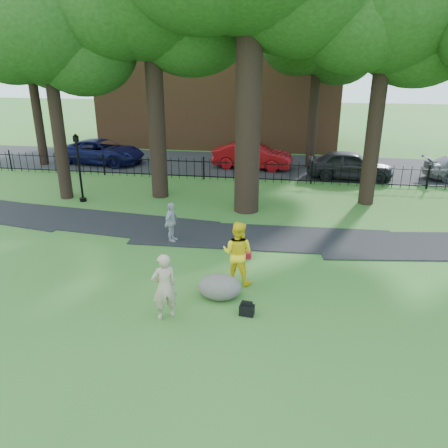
% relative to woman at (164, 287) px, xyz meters
% --- Properties ---
extents(ground, '(120.00, 120.00, 0.00)m').
position_rel_woman_xyz_m(ground, '(1.13, 2.03, -0.92)').
color(ground, '#2F6724').
rests_on(ground, ground).
extents(footpath, '(36.07, 3.85, 0.03)m').
position_rel_woman_xyz_m(footpath, '(2.13, 5.93, -0.92)').
color(footpath, black).
rests_on(footpath, ground).
extents(street, '(80.00, 7.00, 0.02)m').
position_rel_woman_xyz_m(street, '(1.13, 18.03, -0.92)').
color(street, black).
rests_on(street, ground).
extents(iron_fence, '(44.00, 0.04, 1.20)m').
position_rel_woman_xyz_m(iron_fence, '(1.13, 14.03, -0.32)').
color(iron_fence, black).
rests_on(iron_fence, ground).
extents(brick_building, '(18.00, 8.00, 12.00)m').
position_rel_woman_xyz_m(brick_building, '(-2.87, 26.03, 5.08)').
color(brick_building, brown).
rests_on(brick_building, ground).
extents(tree_row, '(26.82, 7.96, 12.42)m').
position_rel_woman_xyz_m(tree_row, '(1.64, 10.43, 7.23)').
color(tree_row, black).
rests_on(tree_row, ground).
extents(woman, '(0.80, 0.75, 1.85)m').
position_rel_woman_xyz_m(woman, '(0.00, 0.00, 0.00)').
color(woman, tan).
rests_on(woman, ground).
extents(man, '(1.10, 0.94, 1.98)m').
position_rel_woman_xyz_m(man, '(1.63, 2.24, 0.07)').
color(man, yellow).
rests_on(man, ground).
extents(pedestrian, '(0.54, 0.95, 1.52)m').
position_rel_woman_xyz_m(pedestrian, '(-1.23, 5.03, -0.16)').
color(pedestrian, '#AEADB2').
rests_on(pedestrian, ground).
extents(boulder, '(1.40, 1.15, 0.74)m').
position_rel_woman_xyz_m(boulder, '(1.24, 1.29, -0.55)').
color(boulder, '#6E695B').
rests_on(boulder, ground).
extents(lamppost, '(0.32, 0.32, 3.26)m').
position_rel_woman_xyz_m(lamppost, '(-6.82, 9.11, 0.68)').
color(lamppost, black).
rests_on(lamppost, ground).
extents(backpack, '(0.41, 0.28, 0.29)m').
position_rel_woman_xyz_m(backpack, '(2.13, 0.45, -0.78)').
color(backpack, black).
rests_on(backpack, ground).
extents(red_bag, '(0.33, 0.22, 0.22)m').
position_rel_woman_xyz_m(red_bag, '(1.71, 4.00, -0.81)').
color(red_bag, maroon).
rests_on(red_bag, ground).
extents(red_sedan, '(5.02, 2.22, 1.60)m').
position_rel_woman_xyz_m(red_sedan, '(0.56, 17.17, -0.12)').
color(red_sedan, maroon).
rests_on(red_sedan, ground).
extents(navy_van, '(5.85, 3.29, 1.54)m').
position_rel_woman_xyz_m(navy_van, '(-9.26, 16.95, -0.15)').
color(navy_van, '#0B0D39').
rests_on(navy_van, ground).
extents(grey_car, '(4.83, 2.16, 1.61)m').
position_rel_woman_xyz_m(grey_car, '(6.29, 15.53, -0.12)').
color(grey_car, black).
rests_on(grey_car, ground).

